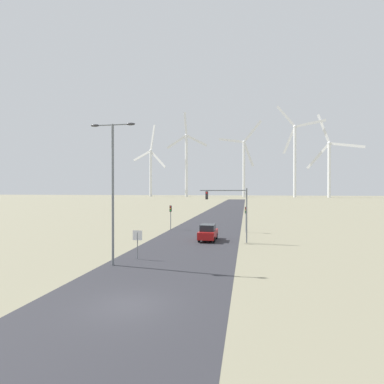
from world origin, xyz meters
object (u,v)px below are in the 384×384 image
at_px(wind_turbine_left, 186,160).
at_px(wind_turbine_far_right, 329,163).
at_px(wind_turbine_far_left, 151,167).
at_px(wind_turbine_center, 244,163).
at_px(traffic_light_mast_overhead, 230,203).
at_px(traffic_light_post_near_left, 171,212).
at_px(stop_sign_near, 137,239).
at_px(car_approaching, 208,232).
at_px(wind_turbine_right, 295,154).
at_px(streetlamp, 113,177).
at_px(traffic_light_post_near_right, 246,214).

bearing_deg(wind_turbine_left, wind_turbine_far_right, -1.58).
bearing_deg(wind_turbine_far_left, wind_turbine_center, 3.41).
bearing_deg(traffic_light_mast_overhead, traffic_light_post_near_left, 134.59).
distance_m(stop_sign_near, wind_turbine_far_right, 226.20).
bearing_deg(car_approaching, wind_turbine_right, 78.88).
bearing_deg(car_approaching, wind_turbine_far_right, 72.38).
height_order(traffic_light_post_near_left, wind_turbine_far_left, wind_turbine_far_left).
bearing_deg(traffic_light_mast_overhead, wind_turbine_left, 102.70).
distance_m(streetlamp, traffic_light_post_near_left, 21.03).
distance_m(wind_turbine_left, wind_turbine_right, 85.58).
xyz_separation_m(traffic_light_post_near_left, wind_turbine_right, (47.65, 201.09, 30.94)).
bearing_deg(streetlamp, wind_turbine_far_left, 107.53).
bearing_deg(wind_turbine_far_right, wind_turbine_left, 178.42).
height_order(streetlamp, traffic_light_mast_overhead, streetlamp).
distance_m(traffic_light_post_near_right, wind_turbine_far_left, 221.10).
relative_size(streetlamp, car_approaching, 2.60).
xyz_separation_m(traffic_light_post_near_left, traffic_light_post_near_right, (10.67, -1.05, -0.01)).
height_order(streetlamp, wind_turbine_right, wind_turbine_right).
bearing_deg(traffic_light_post_near_right, streetlamp, -116.77).
xyz_separation_m(stop_sign_near, wind_turbine_left, (-39.79, 216.96, 28.92)).
xyz_separation_m(wind_turbine_left, wind_turbine_far_right, (109.08, -3.01, -4.56)).
relative_size(wind_turbine_far_left, wind_turbine_far_right, 0.96).
xyz_separation_m(streetlamp, wind_turbine_far_right, (70.43, 216.11, 19.34)).
distance_m(traffic_light_mast_overhead, wind_turbine_center, 218.65).
bearing_deg(wind_turbine_left, car_approaching, -77.91).
xyz_separation_m(traffic_light_post_near_right, wind_turbine_left, (-48.51, 199.57, 28.05)).
height_order(stop_sign_near, wind_turbine_far_left, wind_turbine_far_left).
xyz_separation_m(traffic_light_post_near_left, wind_turbine_far_left, (-69.99, 203.57, 22.56)).
relative_size(car_approaching, wind_turbine_left, 0.06).
distance_m(streetlamp, wind_turbine_far_left, 235.81).
bearing_deg(wind_turbine_center, wind_turbine_left, -168.16).
xyz_separation_m(wind_turbine_far_left, wind_turbine_left, (32.15, -5.05, 5.48)).
bearing_deg(wind_turbine_left, streetlamp, -80.00).
distance_m(car_approaching, wind_turbine_left, 213.63).
bearing_deg(wind_turbine_right, wind_turbine_left, -178.28).
distance_m(traffic_light_post_near_right, wind_turbine_left, 207.29).
xyz_separation_m(traffic_light_mast_overhead, car_approaching, (-2.46, 0.73, -3.36)).
xyz_separation_m(stop_sign_near, wind_turbine_far_left, (-71.93, 222.01, 23.44)).
bearing_deg(wind_turbine_far_right, traffic_light_post_near_left, -110.02).
xyz_separation_m(traffic_light_post_near_right, wind_turbine_far_left, (-80.66, 204.62, 22.56)).
height_order(traffic_light_post_near_left, wind_turbine_far_right, wind_turbine_far_right).
distance_m(traffic_light_post_near_left, wind_turbine_center, 210.01).
bearing_deg(wind_turbine_far_left, streetlamp, -72.47).
bearing_deg(traffic_light_post_near_left, wind_turbine_center, 87.64).
bearing_deg(traffic_light_post_near_right, wind_turbine_left, 103.66).
height_order(car_approaching, wind_turbine_far_right, wind_turbine_far_right).
bearing_deg(wind_turbine_center, wind_turbine_far_left, -176.59).
relative_size(streetlamp, stop_sign_near, 4.50).
xyz_separation_m(car_approaching, wind_turbine_far_right, (64.75, 203.85, 25.11)).
height_order(stop_sign_near, car_approaching, stop_sign_near).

